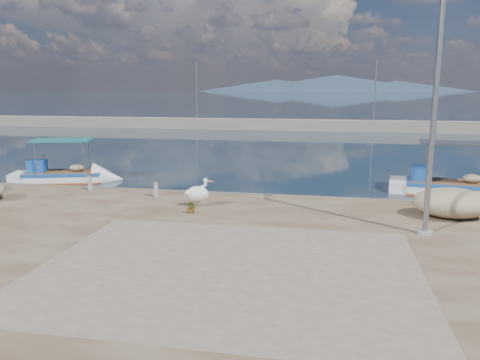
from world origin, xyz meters
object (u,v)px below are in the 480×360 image
boat_left (64,178)px  pelican (198,193)px  bollard_near (156,188)px  lamp_post (433,121)px  boat_right (453,189)px

boat_left → pelican: 10.43m
bollard_near → lamp_post: bearing=-17.8°
lamp_post → boat_left: bearing=155.3°
boat_right → lamp_post: (-2.72, -8.08, 3.58)m
boat_left → pelican: bearing=-49.1°
boat_right → pelican: (-10.13, -6.26, 0.78)m
lamp_post → boat_right: bearing=71.4°
boat_left → bollard_near: bearing=-49.8°
pelican → boat_right: bearing=15.5°
boat_left → bollard_near: boat_left is taller
boat_left → boat_right: 18.89m
lamp_post → bollard_near: (-9.47, 3.04, -2.93)m
pelican → lamp_post: 8.13m
pelican → bollard_near: 2.39m
lamp_post → bollard_near: bearing=162.2°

